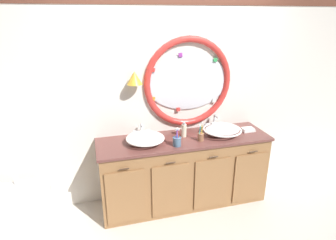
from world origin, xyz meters
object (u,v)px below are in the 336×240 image
Objects in this scene: toothbrush_holder_left at (177,141)px; toothbrush_holder_right at (201,136)px; soap_dispenser at (184,130)px; folded_hand_towel at (248,130)px; sink_basin_left at (145,138)px; sink_basin_right at (222,130)px.

toothbrush_holder_left is 1.00× the size of toothbrush_holder_right.
folded_hand_towel is at bearing -3.32° from soap_dispenser.
soap_dispenser is at bearing 176.68° from folded_hand_towel.
toothbrush_holder_right is (0.61, -0.09, -0.01)m from sink_basin_left.
sink_basin_right is 0.32m from toothbrush_holder_right.
sink_basin_right reaches higher than sink_basin_left.
toothbrush_holder_right is at bearing -48.47° from soap_dispenser.
toothbrush_holder_left is at bearing -169.77° from folded_hand_towel.
sink_basin_left is 2.38× the size of soap_dispenser.
folded_hand_towel is (0.80, -0.05, -0.06)m from soap_dispenser.
toothbrush_holder_right reaches higher than folded_hand_towel.
folded_hand_towel is at bearing 4.30° from sink_basin_right.
folded_hand_towel is (0.96, 0.17, -0.04)m from toothbrush_holder_left.
sink_basin_right is 2.06× the size of toothbrush_holder_left.
sink_basin_right is at bearing -175.70° from folded_hand_towel.
sink_basin_left is 1.93× the size of toothbrush_holder_left.
toothbrush_holder_right reaches higher than soap_dispenser.
soap_dispenser is at bearing 55.34° from toothbrush_holder_left.
sink_basin_left is 0.92m from sink_basin_right.
folded_hand_towel is (0.66, 0.12, -0.04)m from toothbrush_holder_right.
sink_basin_left is at bearing -178.79° from folded_hand_towel.
folded_hand_towel is at bearing 1.21° from sink_basin_left.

